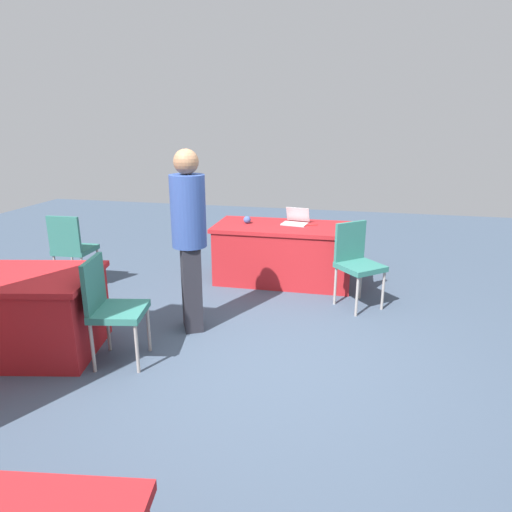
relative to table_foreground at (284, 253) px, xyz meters
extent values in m
plane|color=#3D4C60|center=(-0.07, 2.12, -0.38)|extent=(14.40, 14.40, 0.00)
cube|color=#AD1E23|center=(0.00, 0.00, 0.35)|extent=(1.83, 0.91, 0.05)
cube|color=#AD1E23|center=(0.00, 0.00, -0.03)|extent=(1.76, 0.87, 0.71)
cylinder|color=#9E9993|center=(0.91, 2.19, -0.16)|extent=(0.03, 0.03, 0.45)
cylinder|color=#9E9993|center=(0.84, 2.57, -0.16)|extent=(0.03, 0.03, 0.45)
cylinder|color=#9E9993|center=(1.28, 2.27, -0.16)|extent=(0.03, 0.03, 0.45)
cylinder|color=#9E9993|center=(1.21, 2.64, -0.16)|extent=(0.03, 0.03, 0.45)
cube|color=#2D7066|center=(1.06, 2.42, 0.10)|extent=(0.52, 0.52, 0.06)
cube|color=#2D7066|center=(1.26, 2.46, 0.35)|extent=(0.12, 0.42, 0.45)
cylinder|color=#9E9993|center=(-1.26, 0.72, -0.15)|extent=(0.03, 0.03, 0.46)
cylinder|color=#9E9993|center=(-0.97, 0.97, -0.15)|extent=(0.03, 0.03, 0.46)
cylinder|color=#9E9993|center=(-1.01, 0.44, -0.15)|extent=(0.03, 0.03, 0.46)
cylinder|color=#9E9993|center=(-0.72, 0.69, -0.15)|extent=(0.03, 0.03, 0.46)
cube|color=#2D7066|center=(-0.99, 0.71, 0.11)|extent=(0.62, 0.62, 0.06)
cube|color=#2D7066|center=(-0.86, 0.56, 0.36)|extent=(0.34, 0.30, 0.45)
cylinder|color=#9E9993|center=(2.80, 0.57, -0.16)|extent=(0.03, 0.03, 0.44)
cylinder|color=#9E9993|center=(2.42, 0.55, -0.16)|extent=(0.03, 0.03, 0.44)
cylinder|color=#9E9993|center=(2.79, 0.95, -0.16)|extent=(0.03, 0.03, 0.44)
cylinder|color=#9E9993|center=(2.41, 0.93, -0.16)|extent=(0.03, 0.03, 0.44)
cube|color=#2D7066|center=(2.61, 0.75, 0.09)|extent=(0.46, 0.46, 0.06)
cube|color=#2D7066|center=(2.60, 0.95, 0.35)|extent=(0.42, 0.06, 0.45)
cube|color=#26262D|center=(0.68, 1.64, 0.06)|extent=(0.29, 0.33, 0.89)
cylinder|color=#2D478C|center=(0.68, 1.64, 0.85)|extent=(0.46, 0.46, 0.70)
sphere|color=#936B4C|center=(0.68, 1.64, 1.33)|extent=(0.24, 0.24, 0.24)
cube|color=silver|center=(-0.12, -0.08, 0.39)|extent=(0.35, 0.27, 0.02)
cube|color=#B7B7BC|center=(-0.14, -0.22, 0.49)|extent=(0.32, 0.13, 0.19)
sphere|color=#3F5999|center=(0.50, -0.01, 0.43)|extent=(0.10, 0.10, 0.10)
cube|color=red|center=(-0.34, -0.08, 0.38)|extent=(0.17, 0.12, 0.01)
camera|label=1|loc=(-0.90, 5.66, 1.70)|focal=31.48mm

